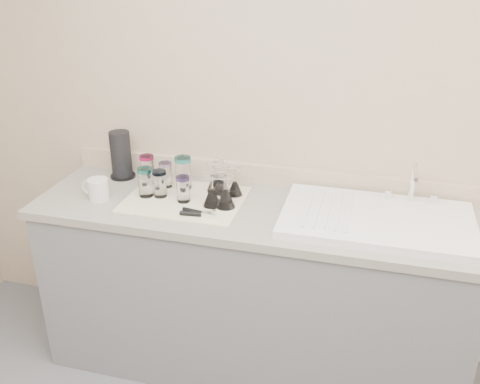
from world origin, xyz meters
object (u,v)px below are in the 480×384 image
(tumbler_purple, at_px, (183,173))
(goblet_back_left, at_px, (221,183))
(white_mug, at_px, (98,189))
(tumbler_blue, at_px, (160,183))
(can_opener, at_px, (199,213))
(paper_towel_roll, at_px, (121,155))
(goblet_back_right, at_px, (235,186))
(goblet_extra, at_px, (215,181))
(tumbler_lavender, at_px, (183,189))
(goblet_front_left, at_px, (212,195))
(tumbler_cyan, at_px, (166,174))
(sink_unit, at_px, (377,219))
(tumbler_magenta, at_px, (145,182))
(tumbler_teal, at_px, (147,169))
(goblet_front_right, at_px, (225,196))

(tumbler_purple, xyz_separation_m, goblet_back_left, (0.20, -0.01, -0.03))
(goblet_back_left, bearing_deg, white_mug, -160.17)
(tumbler_blue, xyz_separation_m, can_opener, (0.24, -0.14, -0.06))
(white_mug, height_order, paper_towel_roll, paper_towel_roll)
(goblet_back_right, bearing_deg, can_opener, -111.44)
(goblet_extra, relative_size, can_opener, 0.95)
(tumbler_blue, height_order, goblet_back_left, goblet_back_left)
(tumbler_lavender, bearing_deg, goblet_front_left, -3.24)
(tumbler_cyan, distance_m, tumbler_lavender, 0.20)
(tumbler_purple, relative_size, goblet_extra, 1.04)
(sink_unit, distance_m, white_mug, 1.29)
(tumbler_magenta, bearing_deg, goblet_extra, 24.73)
(tumbler_teal, xyz_separation_m, goblet_extra, (0.36, -0.01, -0.02))
(tumbler_teal, relative_size, tumbler_lavender, 1.13)
(goblet_front_right, distance_m, can_opener, 0.15)
(tumbler_blue, bearing_deg, paper_towel_roll, 147.43)
(sink_unit, height_order, goblet_front_right, sink_unit)
(sink_unit, bearing_deg, tumbler_purple, 172.95)
(goblet_back_left, relative_size, white_mug, 1.05)
(goblet_front_right, relative_size, white_mug, 1.15)
(goblet_back_left, distance_m, goblet_front_right, 0.15)
(tumbler_lavender, height_order, goblet_front_left, goblet_front_left)
(goblet_extra, bearing_deg, sink_unit, -8.96)
(tumbler_teal, relative_size, tumbler_purple, 0.88)
(sink_unit, distance_m, tumbler_purple, 0.95)
(tumbler_magenta, distance_m, goblet_front_left, 0.34)
(goblet_front_right, xyz_separation_m, paper_towel_roll, (-0.62, 0.21, 0.06))
(tumbler_cyan, distance_m, can_opener, 0.37)
(goblet_back_left, distance_m, white_mug, 0.59)
(tumbler_purple, distance_m, tumbler_lavender, 0.15)
(goblet_back_left, height_order, paper_towel_roll, paper_towel_roll)
(tumbler_teal, bearing_deg, tumbler_cyan, -14.36)
(tumbler_blue, height_order, can_opener, tumbler_blue)
(goblet_back_right, bearing_deg, goblet_front_left, -116.91)
(tumbler_blue, distance_m, paper_towel_roll, 0.35)
(sink_unit, bearing_deg, tumbler_teal, 173.14)
(goblet_back_right, bearing_deg, tumbler_teal, 175.88)
(tumbler_lavender, distance_m, white_mug, 0.41)
(sink_unit, relative_size, goblet_front_left, 5.35)
(tumbler_lavender, bearing_deg, tumbler_magenta, 176.73)
(tumbler_magenta, distance_m, can_opener, 0.34)
(tumbler_lavender, xyz_separation_m, goblet_back_left, (0.14, 0.14, -0.01))
(sink_unit, xyz_separation_m, tumbler_lavender, (-0.88, -0.03, 0.05))
(tumbler_blue, bearing_deg, goblet_front_left, -6.84)
(goblet_back_left, bearing_deg, goblet_front_left, -90.44)
(tumbler_blue, height_order, goblet_front_left, goblet_front_left)
(goblet_front_right, xyz_separation_m, white_mug, (-0.61, -0.06, -0.01))
(tumbler_blue, height_order, tumbler_lavender, tumbler_blue)
(sink_unit, relative_size, goblet_extra, 5.29)
(sink_unit, height_order, paper_towel_roll, paper_towel_roll)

